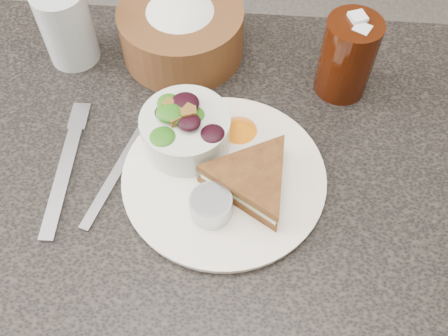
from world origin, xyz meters
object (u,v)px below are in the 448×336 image
dining_table (207,270)px  dinner_plate (224,177)px  water_glass (67,27)px  salad_bowl (185,126)px  sandwich (252,180)px  cola_glass (348,54)px  bread_basket (181,25)px  dressing_ramekin (211,206)px

dining_table → dinner_plate: (0.04, -0.01, 0.38)m
dinner_plate → water_glass: bearing=140.0°
dinner_plate → water_glass: (-0.27, 0.23, 0.06)m
dinner_plate → salad_bowl: salad_bowl is taller
dining_table → sandwich: 0.42m
dining_table → dinner_plate: bearing=-15.9°
salad_bowl → sandwich: bearing=-35.4°
cola_glass → water_glass: size_ratio=1.13×
sandwich → water_glass: water_glass is taller
bread_basket → water_glass: water_glass is taller
sandwich → dinner_plate: bearing=-171.0°
sandwich → salad_bowl: salad_bowl is taller
bread_basket → dressing_ramekin: bearing=-76.0°
dining_table → sandwich: size_ratio=6.57×
dining_table → water_glass: water_glass is taller
dressing_ramekin → cola_glass: (0.18, 0.25, 0.04)m
sandwich → dressing_ramekin: sandwich is taller
bread_basket → sandwich: bearing=-64.3°
sandwich → bread_basket: 0.30m
dining_table → cola_glass: bearing=41.3°
cola_glass → sandwich: bearing=-122.0°
dinner_plate → bread_basket: size_ratio=1.40×
dining_table → dinner_plate: dinner_plate is taller
dressing_ramekin → cola_glass: 0.32m
cola_glass → water_glass: 0.44m
salad_bowl → bread_basket: bread_basket is taller
sandwich → salad_bowl: 0.12m
dining_table → dinner_plate: 0.38m
dinner_plate → dressing_ramekin: (-0.01, -0.06, 0.02)m
salad_bowl → water_glass: water_glass is taller
bread_basket → cola_glass: 0.27m
salad_bowl → bread_basket: 0.20m
dining_table → dressing_ramekin: dressing_ramekin is taller
dining_table → dressing_ramekin: bearing=-70.7°
dressing_ramekin → bread_basket: bearing=104.0°
sandwich → bread_basket: size_ratio=0.75×
dinner_plate → water_glass: size_ratio=2.26×
bread_basket → water_glass: (-0.18, -0.03, 0.01)m
sandwich → bread_basket: bread_basket is taller
salad_bowl → dressing_ramekin: size_ratio=2.28×
dinner_plate → sandwich: 0.05m
dinner_plate → dressing_ramekin: dressing_ramekin is taller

